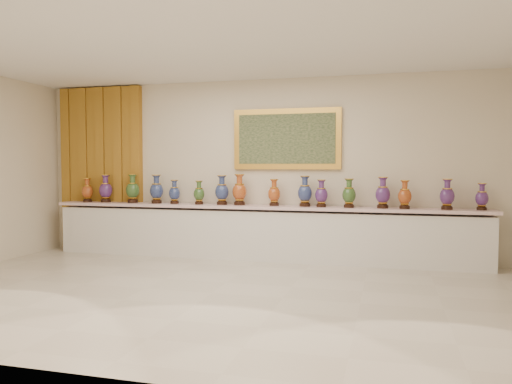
# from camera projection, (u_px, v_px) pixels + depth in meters

# --- Properties ---
(ground) EXTENTS (8.00, 8.00, 0.00)m
(ground) POSITION_uv_depth(u_px,v_px,m) (212.00, 293.00, 6.09)
(ground) COLOR beige
(ground) RESTS_ON ground
(room) EXTENTS (8.00, 8.00, 8.00)m
(room) POSITION_uv_depth(u_px,v_px,m) (129.00, 164.00, 9.00)
(room) COLOR beige
(room) RESTS_ON ground
(counter) EXTENTS (7.28, 0.48, 0.90)m
(counter) POSITION_uv_depth(u_px,v_px,m) (259.00, 233.00, 8.25)
(counter) COLOR white
(counter) RESTS_ON ground
(vase_0) EXTENTS (0.25, 0.25, 0.43)m
(vase_0) POSITION_uv_depth(u_px,v_px,m) (87.00, 191.00, 9.04)
(vase_0) COLOR black
(vase_0) RESTS_ON counter
(vase_1) EXTENTS (0.27, 0.27, 0.50)m
(vase_1) POSITION_uv_depth(u_px,v_px,m) (106.00, 190.00, 8.94)
(vase_1) COLOR black
(vase_1) RESTS_ON counter
(vase_2) EXTENTS (0.26, 0.26, 0.51)m
(vase_2) POSITION_uv_depth(u_px,v_px,m) (133.00, 190.00, 8.82)
(vase_2) COLOR black
(vase_2) RESTS_ON counter
(vase_3) EXTENTS (0.29, 0.29, 0.50)m
(vase_3) POSITION_uv_depth(u_px,v_px,m) (157.00, 190.00, 8.68)
(vase_3) COLOR black
(vase_3) RESTS_ON counter
(vase_4) EXTENTS (0.22, 0.22, 0.41)m
(vase_4) POSITION_uv_depth(u_px,v_px,m) (174.00, 193.00, 8.59)
(vase_4) COLOR black
(vase_4) RESTS_ON counter
(vase_5) EXTENTS (0.22, 0.22, 0.40)m
(vase_5) POSITION_uv_depth(u_px,v_px,m) (199.00, 194.00, 8.45)
(vase_5) COLOR black
(vase_5) RESTS_ON counter
(vase_6) EXTENTS (0.27, 0.27, 0.49)m
(vase_6) POSITION_uv_depth(u_px,v_px,m) (222.00, 192.00, 8.37)
(vase_6) COLOR black
(vase_6) RESTS_ON counter
(vase_7) EXTENTS (0.29, 0.29, 0.52)m
(vase_7) POSITION_uv_depth(u_px,v_px,m) (239.00, 191.00, 8.30)
(vase_7) COLOR black
(vase_7) RESTS_ON counter
(vase_8) EXTENTS (0.27, 0.27, 0.44)m
(vase_8) POSITION_uv_depth(u_px,v_px,m) (274.00, 194.00, 8.17)
(vase_8) COLOR black
(vase_8) RESTS_ON counter
(vase_9) EXTENTS (0.25, 0.25, 0.49)m
(vase_9) POSITION_uv_depth(u_px,v_px,m) (305.00, 193.00, 8.01)
(vase_9) COLOR black
(vase_9) RESTS_ON counter
(vase_10) EXTENTS (0.21, 0.21, 0.43)m
(vase_10) POSITION_uv_depth(u_px,v_px,m) (321.00, 195.00, 7.91)
(vase_10) COLOR black
(vase_10) RESTS_ON counter
(vase_11) EXTENTS (0.22, 0.22, 0.45)m
(vase_11) POSITION_uv_depth(u_px,v_px,m) (349.00, 195.00, 7.79)
(vase_11) COLOR black
(vase_11) RESTS_ON counter
(vase_12) EXTENTS (0.28, 0.28, 0.48)m
(vase_12) POSITION_uv_depth(u_px,v_px,m) (383.00, 194.00, 7.68)
(vase_12) COLOR black
(vase_12) RESTS_ON counter
(vase_13) EXTENTS (0.26, 0.26, 0.44)m
(vase_13) POSITION_uv_depth(u_px,v_px,m) (405.00, 196.00, 7.57)
(vase_13) COLOR black
(vase_13) RESTS_ON counter
(vase_14) EXTENTS (0.26, 0.26, 0.46)m
(vase_14) POSITION_uv_depth(u_px,v_px,m) (447.00, 196.00, 7.43)
(vase_14) COLOR black
(vase_14) RESTS_ON counter
(vase_15) EXTENTS (0.24, 0.24, 0.40)m
(vase_15) POSITION_uv_depth(u_px,v_px,m) (482.00, 198.00, 7.35)
(vase_15) COLOR black
(vase_15) RESTS_ON counter
(label_card) EXTENTS (0.10, 0.06, 0.00)m
(label_card) POSITION_uv_depth(u_px,v_px,m) (164.00, 204.00, 8.51)
(label_card) COLOR white
(label_card) RESTS_ON counter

